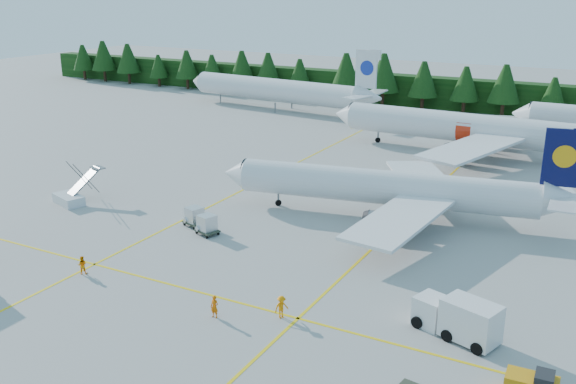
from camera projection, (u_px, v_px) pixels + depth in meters
The scene contains 14 objects.
ground at pixel (268, 271), 54.43m from camera, with size 320.00×320.00×0.00m, color #9F9F9A.
taxi_stripe_a at pixel (251, 186), 77.51m from camera, with size 0.25×120.00×0.01m, color yellow.
taxi_stripe_b at pixel (411, 213), 68.45m from camera, with size 0.25×120.00×0.01m, color yellow.
taxi_stripe_cross at pixel (229, 300), 49.41m from camera, with size 80.00×0.25×0.01m, color yellow.
treeline_hedge at pixel (484, 96), 122.14m from camera, with size 220.00×4.00×6.00m, color black.
airliner_navy at pixel (379, 187), 66.49m from camera, with size 35.77×29.17×10.49m.
airliner_red at pixel (462, 128), 91.66m from camera, with size 42.23×34.71×12.27m.
airliner_far_left at pixel (270, 89), 124.77m from camera, with size 43.05×8.58×12.53m.
airstairs at pixel (71, 197), 71.14m from camera, with size 4.42×6.01×3.58m.
service_truck at pixel (456, 317), 44.03m from camera, with size 6.38×3.92×2.90m.
uld_pair at pixel (201, 220), 63.22m from camera, with size 5.00×3.53×1.65m.
crew_a at pixel (214, 307), 46.61m from camera, with size 0.62×0.41×1.71m, color #E05B04.
crew_b at pixel (82, 265), 53.71m from camera, with size 0.77×0.60×1.59m, color orange.
crew_c at pixel (281, 307), 46.53m from camera, with size 0.72×0.49×1.74m, color orange.
Camera 1 is at (25.15, -42.93, 23.14)m, focal length 40.00 mm.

